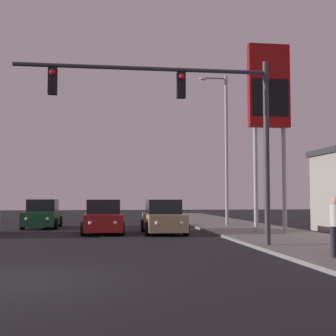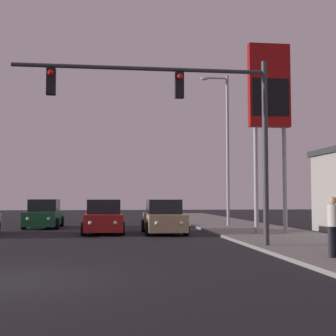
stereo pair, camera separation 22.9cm
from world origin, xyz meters
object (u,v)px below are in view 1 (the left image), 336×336
Objects in this scene: car_green at (43,215)px; pedestrian_on_sidewalk at (336,224)px; car_red at (103,218)px; traffic_light_mast at (193,110)px; car_tan at (163,218)px; street_lamp at (224,142)px; gas_station_sign at (269,96)px.

pedestrian_on_sidewalk is (10.05, -16.03, 0.27)m from car_green.
traffic_light_mast is (3.15, -7.75, 4.04)m from car_red.
car_green is 14.72m from traffic_light_mast.
car_tan is 0.48× the size of street_lamp.
car_green is 2.59× the size of pedestrian_on_sidewalk.
gas_station_sign is at bearing -83.37° from street_lamp.
gas_station_sign is at bearing 162.14° from car_red.
car_tan is 11.33m from pedestrian_on_sidewalk.
car_red is at bearing 112.14° from traffic_light_mast.
street_lamp is (3.99, 11.31, 0.31)m from traffic_light_mast.
car_tan is at bearing 159.56° from gas_station_sign.
gas_station_sign is at bearing 159.46° from car_tan.
traffic_light_mast is at bearing 133.10° from pedestrian_on_sidewalk.
car_tan is at bearing -135.40° from street_lamp.
gas_station_sign is (0.69, -5.92, 1.50)m from street_lamp.
car_tan is 2.58× the size of pedestrian_on_sidewalk.
car_tan is 3.02m from car_red.
pedestrian_on_sidewalk is (3.52, -10.77, 0.27)m from car_tan.
street_lamp is (10.70, -1.15, 4.36)m from car_green.
car_red is 9.09m from street_lamp.
street_lamp reaches higher than car_green.
car_green is 0.48× the size of street_lamp.
car_tan is 0.49× the size of traffic_light_mast.
car_red is 0.48× the size of street_lamp.
car_red is at bearing -153.45° from street_lamp.
traffic_light_mast is 6.17m from pedestrian_on_sidewalk.
car_green is 0.49× the size of traffic_light_mast.
car_tan is 7.82m from gas_station_sign.
gas_station_sign reaches higher than traffic_light_mast.
car_tan is 8.26m from traffic_light_mast.
car_green is 11.61m from street_lamp.
street_lamp is 1.00× the size of gas_station_sign.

